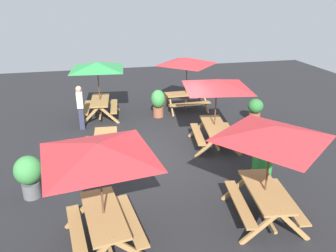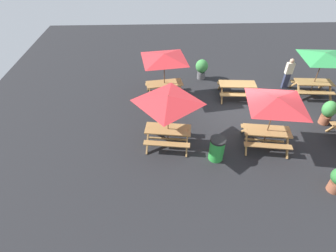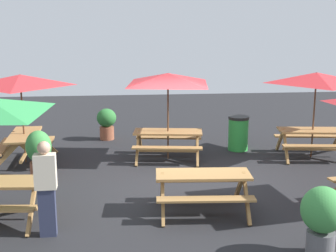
% 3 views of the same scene
% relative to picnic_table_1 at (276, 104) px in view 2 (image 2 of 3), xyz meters
% --- Properties ---
extents(ground_plane, '(26.11, 26.11, 0.00)m').
position_rel_picnic_table_1_xyz_m(ground_plane, '(-0.12, 1.74, -1.99)').
color(ground_plane, '#232326').
rests_on(ground_plane, ground).
extents(picnic_table_1, '(2.80, 2.80, 2.34)m').
position_rel_picnic_table_1_xyz_m(picnic_table_1, '(0.00, 0.00, 0.00)').
color(picnic_table_1, '#A87A44').
rests_on(picnic_table_1, ground).
extents(picnic_table_2, '(2.24, 2.24, 2.34)m').
position_rel_picnic_table_1_xyz_m(picnic_table_2, '(-3.89, 0.24, 0.00)').
color(picnic_table_2, '#A87A44').
rests_on(picnic_table_2, ground).
extents(picnic_table_3, '(1.89, 1.64, 0.81)m').
position_rel_picnic_table_1_xyz_m(picnic_table_3, '(-0.30, 3.58, -1.43)').
color(picnic_table_3, '#A87A44').
rests_on(picnic_table_3, ground).
extents(picnic_table_4, '(2.82, 2.82, 2.34)m').
position_rel_picnic_table_1_xyz_m(picnic_table_4, '(3.59, 3.63, 0.00)').
color(picnic_table_4, '#A87A44').
rests_on(picnic_table_4, ground).
extents(picnic_table_5, '(2.80, 2.80, 2.34)m').
position_rel_picnic_table_1_xyz_m(picnic_table_5, '(-3.94, 3.78, 0.00)').
color(picnic_table_5, '#A87A44').
rests_on(picnic_table_5, ground).
extents(trash_bin_green, '(0.59, 0.59, 0.98)m').
position_rel_picnic_table_1_xyz_m(trash_bin_green, '(-2.09, -0.69, -1.49)').
color(trash_bin_green, green).
rests_on(trash_bin_green, ground).
extents(potted_plant_0, '(0.68, 0.68, 1.13)m').
position_rel_picnic_table_1_xyz_m(potted_plant_0, '(-1.82, 5.53, -1.33)').
color(potted_plant_0, '#59595B').
rests_on(potted_plant_0, ground).
extents(potted_plant_2, '(0.59, 0.59, 1.15)m').
position_rel_picnic_table_1_xyz_m(potted_plant_2, '(3.15, 1.29, -1.34)').
color(potted_plant_2, '#935138').
rests_on(potted_plant_2, ground).
extents(person_standing, '(0.37, 0.23, 1.67)m').
position_rel_picnic_table_1_xyz_m(person_standing, '(2.52, 4.36, -1.10)').
color(person_standing, '#2D334C').
rests_on(person_standing, ground).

